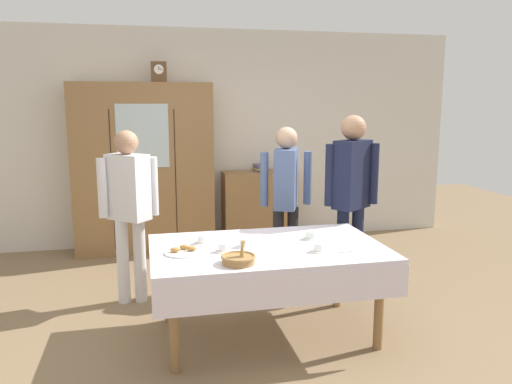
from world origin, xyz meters
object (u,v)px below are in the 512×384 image
object	(u,v)px
wall_cabinet	(144,169)
bread_basket	(239,259)
person_behind_table_right	(286,191)
pastry_plate	(184,251)
spoon_near_right	(217,237)
dining_table	(269,258)
tea_cup_mid_left	(203,240)
mantel_clock	(159,72)
tea_cup_near_left	(244,244)
person_near_right_end	(129,200)
tea_cup_far_right	(224,248)
tea_cup_near_right	(319,248)
person_by_cabinet	(352,187)
spoon_back_edge	(348,252)
bookshelf_low	(259,207)
spoon_near_left	(296,244)
book_stack	(259,168)
tea_cup_back_edge	(311,236)

from	to	relation	value
wall_cabinet	bread_basket	distance (m)	3.00
bread_basket	person_behind_table_right	world-z (taller)	person_behind_table_right
pastry_plate	spoon_near_right	bearing A→B (deg)	51.09
dining_table	tea_cup_mid_left	bearing A→B (deg)	155.58
person_behind_table_right	wall_cabinet	bearing A→B (deg)	132.28
wall_cabinet	mantel_clock	xyz separation A→B (m)	(0.21, -0.00, 1.13)
dining_table	tea_cup_near_left	distance (m)	0.22
spoon_near_right	person_near_right_end	world-z (taller)	person_near_right_end
tea_cup_far_right	person_behind_table_right	xyz separation A→B (m)	(0.80, 1.14, 0.20)
bread_basket	wall_cabinet	bearing A→B (deg)	101.69
wall_cabinet	tea_cup_near_right	bearing A→B (deg)	-66.05
mantel_clock	spoon_near_right	distance (m)	2.66
person_behind_table_right	spoon_near_right	bearing A→B (deg)	-137.25
person_near_right_end	tea_cup_mid_left	bearing A→B (deg)	-52.24
person_by_cabinet	spoon_back_edge	bearing A→B (deg)	-114.08
tea_cup_near_right	person_near_right_end	size ratio (longest dim) A/B	0.08
tea_cup_near_right	spoon_back_edge	bearing A→B (deg)	-15.92
bookshelf_low	tea_cup_far_right	bearing A→B (deg)	-108.38
spoon_near_right	spoon_back_edge	bearing A→B (deg)	-35.41
bookshelf_low	tea_cup_near_left	bearing A→B (deg)	-105.53
tea_cup_far_right	spoon_near_left	world-z (taller)	tea_cup_far_right
spoon_near_right	person_behind_table_right	world-z (taller)	person_behind_table_right
dining_table	tea_cup_near_right	world-z (taller)	tea_cup_near_right
pastry_plate	spoon_near_left	distance (m)	0.87
mantel_clock	person_by_cabinet	bearing A→B (deg)	-48.81
tea_cup_far_right	spoon_back_edge	world-z (taller)	tea_cup_far_right
bookshelf_low	person_near_right_end	distance (m)	2.37
dining_table	pastry_plate	size ratio (longest dim) A/B	6.32
book_stack	tea_cup_back_edge	xyz separation A→B (m)	(-0.15, -2.49, -0.23)
mantel_clock	person_behind_table_right	distance (m)	2.22
spoon_near_left	spoon_near_right	bearing A→B (deg)	149.04
dining_table	tea_cup_far_right	bearing A→B (deg)	-173.76
wall_cabinet	tea_cup_far_right	bearing A→B (deg)	-78.20
bread_basket	spoon_back_edge	distance (m)	0.84
dining_table	spoon_back_edge	size ratio (longest dim) A/B	14.87
tea_cup_near_right	spoon_near_right	world-z (taller)	tea_cup_near_right
spoon_near_left	tea_cup_mid_left	bearing A→B (deg)	165.76
tea_cup_near_right	bread_basket	world-z (taller)	bread_basket
bookshelf_low	person_by_cabinet	distance (m)	2.06
tea_cup_far_right	book_stack	bearing A→B (deg)	71.62
spoon_back_edge	tea_cup_far_right	bearing A→B (deg)	166.78
bread_basket	spoon_back_edge	world-z (taller)	bread_basket
bread_basket	person_behind_table_right	bearing A→B (deg)	62.61
bread_basket	pastry_plate	world-z (taller)	bread_basket
tea_cup_near_left	person_near_right_end	size ratio (longest dim) A/B	0.08
tea_cup_far_right	bookshelf_low	bearing A→B (deg)	71.62
spoon_back_edge	person_by_cabinet	bearing A→B (deg)	65.92
bread_basket	spoon_near_left	xyz separation A→B (m)	(0.52, 0.37, -0.03)
pastry_plate	spoon_back_edge	size ratio (longest dim) A/B	2.35
tea_cup_far_right	spoon_near_left	bearing A→B (deg)	7.53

